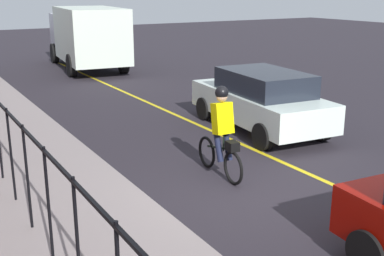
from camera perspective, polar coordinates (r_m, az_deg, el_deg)
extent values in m
plane|color=#29242B|center=(9.08, 6.89, -7.60)|extent=(80.00, 80.00, 0.00)
cube|color=yellow|center=(10.07, 14.18, -5.54)|extent=(36.00, 0.12, 0.01)
cube|color=gray|center=(7.64, -14.28, -12.13)|extent=(40.00, 3.20, 0.15)
cylinder|color=black|center=(5.53, -13.13, -13.26)|extent=(0.04, 0.04, 1.60)
cylinder|color=black|center=(6.53, -16.30, -8.76)|extent=(0.04, 0.04, 1.60)
cylinder|color=black|center=(7.58, -18.57, -5.46)|extent=(0.04, 0.04, 1.60)
cylinder|color=black|center=(8.65, -20.26, -2.97)|extent=(0.04, 0.04, 1.60)
cube|color=black|center=(7.90, -19.97, 0.99)|extent=(15.02, 0.04, 0.04)
torus|color=black|center=(10.20, 1.72, -2.80)|extent=(0.66, 0.10, 0.66)
torus|color=black|center=(9.34, 4.80, -4.64)|extent=(0.66, 0.10, 0.66)
cube|color=black|center=(9.68, 3.21, -2.29)|extent=(0.93, 0.10, 0.24)
cylinder|color=black|center=(9.51, 3.68, -1.69)|extent=(0.03, 0.03, 0.35)
cube|color=#EEDE03|center=(9.42, 3.58, 1.15)|extent=(0.36, 0.38, 0.63)
sphere|color=tan|center=(9.37, 3.47, 3.70)|extent=(0.22, 0.22, 0.22)
sphere|color=black|center=(9.35, 3.47, 4.12)|extent=(0.26, 0.26, 0.26)
cylinder|color=#191E38|center=(9.51, 3.06, -2.01)|extent=(0.34, 0.14, 0.65)
cylinder|color=#191E38|center=(9.60, 4.10, -1.84)|extent=(0.34, 0.14, 0.65)
cube|color=black|center=(9.24, 4.70, -2.11)|extent=(0.25, 0.22, 0.18)
cube|color=white|center=(12.96, 7.81, 2.71)|extent=(4.55, 2.21, 0.70)
cube|color=#1E232D|center=(12.67, 8.41, 5.30)|extent=(2.60, 1.81, 0.56)
cylinder|color=black|center=(13.89, 1.45, 2.27)|extent=(0.66, 0.28, 0.64)
cylinder|color=black|center=(14.71, 7.39, 2.92)|extent=(0.66, 0.28, 0.64)
cylinder|color=black|center=(11.39, 8.23, -0.98)|extent=(0.66, 0.28, 0.64)
cylinder|color=black|center=(12.38, 14.82, 0.02)|extent=(0.66, 0.28, 0.64)
cylinder|color=black|center=(6.91, 19.88, -13.53)|extent=(0.66, 0.27, 0.64)
cube|color=silver|center=(22.39, -11.67, 10.59)|extent=(5.00, 2.93, 2.30)
cube|color=silver|center=(25.75, -13.38, 10.71)|extent=(2.06, 2.40, 1.90)
cylinder|color=black|center=(25.52, -15.67, 8.35)|extent=(0.99, 0.41, 0.96)
cylinder|color=black|center=(25.95, -10.74, 8.78)|extent=(0.99, 0.41, 0.96)
cylinder|color=black|center=(21.28, -13.81, 7.07)|extent=(0.99, 0.41, 0.96)
cylinder|color=black|center=(21.79, -7.98, 7.57)|extent=(0.99, 0.41, 0.96)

